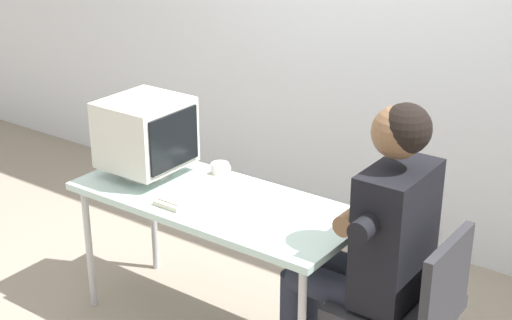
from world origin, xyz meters
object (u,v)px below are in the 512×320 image
at_px(desk_mug, 220,171).
at_px(person_seated, 372,237).
at_px(desk, 216,208).
at_px(crt_monitor, 146,134).
at_px(office_chair, 408,304).
at_px(keyboard, 195,190).

bearing_deg(desk_mug, person_seated, -9.52).
xyz_separation_m(desk, crt_monitor, (-0.45, 0.02, 0.28)).
bearing_deg(desk, office_chair, 2.15).
distance_m(crt_monitor, keyboard, 0.40).
bearing_deg(office_chair, desk, -177.85).
height_order(desk, keyboard, keyboard).
height_order(desk, desk_mug, desk_mug).
xyz_separation_m(crt_monitor, keyboard, (0.34, -0.04, -0.20)).
relative_size(crt_monitor, person_seated, 0.29).
bearing_deg(desk_mug, crt_monitor, -152.36).
height_order(keyboard, desk_mug, desk_mug).
bearing_deg(desk_mug, keyboard, -86.80).
bearing_deg(crt_monitor, keyboard, -6.66).
xyz_separation_m(desk, office_chair, (1.00, 0.04, -0.17)).
bearing_deg(office_chair, desk_mug, 172.02).
xyz_separation_m(crt_monitor, desk_mug, (0.33, 0.17, -0.18)).
bearing_deg(keyboard, person_seated, 3.50).
distance_m(keyboard, person_seated, 0.92).
height_order(office_chair, desk_mug, office_chair).
relative_size(crt_monitor, office_chair, 0.47).
xyz_separation_m(crt_monitor, person_seated, (1.26, 0.02, -0.19)).
height_order(desk, person_seated, person_seated).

